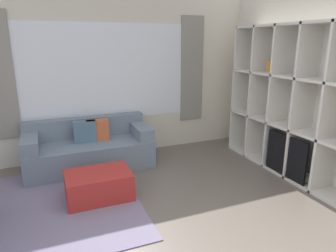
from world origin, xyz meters
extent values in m
cube|color=beige|center=(0.00, 3.29, 1.35)|extent=(6.37, 0.07, 2.70)
cube|color=white|center=(0.00, 3.25, 1.45)|extent=(2.84, 0.01, 1.60)
cube|color=gray|center=(1.59, 3.24, 1.45)|extent=(0.44, 0.03, 1.90)
cube|color=beige|center=(2.62, 1.63, 1.35)|extent=(0.07, 4.46, 2.70)
cube|color=slate|center=(-1.06, 1.73, 0.01)|extent=(2.10, 2.23, 0.01)
cube|color=silver|center=(2.58, 1.52, 1.10)|extent=(0.02, 2.37, 2.20)
cube|color=silver|center=(2.37, 0.81, 1.10)|extent=(0.44, 0.04, 2.20)
cube|color=silver|center=(2.37, 1.28, 1.10)|extent=(0.44, 0.04, 2.20)
cube|color=silver|center=(2.37, 1.76, 1.10)|extent=(0.44, 0.04, 2.20)
cube|color=silver|center=(2.37, 2.23, 1.10)|extent=(0.44, 0.04, 2.20)
cube|color=silver|center=(2.37, 2.70, 1.10)|extent=(0.44, 0.04, 2.20)
cube|color=silver|center=(2.37, 1.52, 0.02)|extent=(0.44, 2.37, 0.04)
cube|color=silver|center=(2.37, 1.52, 0.73)|extent=(0.44, 2.37, 0.04)
cube|color=silver|center=(2.37, 1.52, 1.47)|extent=(0.44, 2.37, 0.04)
cube|color=silver|center=(2.37, 1.52, 2.18)|extent=(0.44, 2.37, 0.04)
cube|color=black|center=(2.19, 1.31, 0.34)|extent=(0.04, 0.76, 0.61)
cube|color=black|center=(2.21, 1.31, 0.05)|extent=(0.10, 0.24, 0.03)
cube|color=white|center=(2.34, 1.02, 0.09)|extent=(0.10, 0.10, 0.10)
cylinder|color=orange|center=(2.34, 2.02, 1.58)|extent=(0.08, 0.08, 0.18)
cube|color=slate|center=(-0.41, 2.78, 0.21)|extent=(1.93, 0.83, 0.42)
cube|color=slate|center=(-0.41, 3.11, 0.59)|extent=(1.93, 0.18, 0.33)
cube|color=slate|center=(-1.26, 2.78, 0.52)|extent=(0.24, 0.77, 0.19)
cube|color=slate|center=(0.43, 2.78, 0.52)|extent=(0.24, 0.77, 0.19)
cube|color=#C65B33|center=(-0.26, 2.83, 0.59)|extent=(0.34, 0.13, 0.34)
cube|color=slate|center=(-0.46, 2.83, 0.59)|extent=(0.35, 0.15, 0.34)
cube|color=#A82823|center=(-0.46, 1.74, 0.18)|extent=(0.81, 0.56, 0.35)
camera|label=1|loc=(-0.96, -1.81, 1.95)|focal=32.00mm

